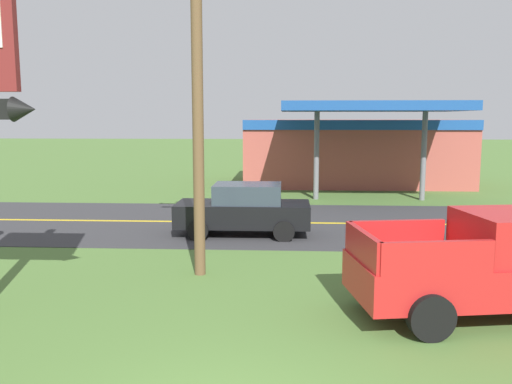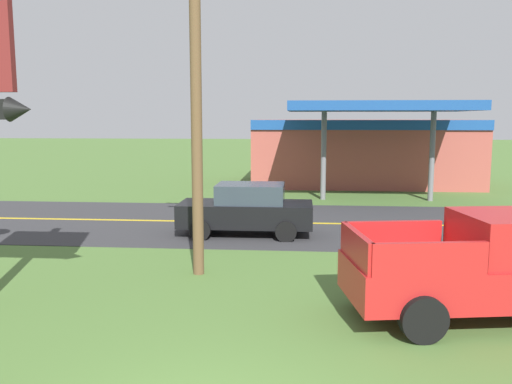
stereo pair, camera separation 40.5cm
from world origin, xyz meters
name	(u,v)px [view 1 (the left image)]	position (x,y,z in m)	size (l,w,h in m)	color
road_asphalt	(264,223)	(0.00, 13.00, 0.01)	(140.00, 8.00, 0.02)	#333335
road_centre_line	(264,222)	(0.00, 13.00, 0.02)	(126.00, 0.20, 0.01)	gold
utility_pole	(197,58)	(-1.26, 6.62, 5.04)	(1.78, 0.26, 9.51)	brown
gas_station	(354,150)	(4.55, 24.44, 1.94)	(12.00, 11.50, 4.40)	#A84C42
pickup_red_parked_on_lawn	(496,266)	(4.70, 4.26, 0.96)	(5.45, 2.86, 1.96)	red
car_black_near_lane	(244,209)	(-0.54, 11.00, 0.83)	(4.20, 2.00, 1.64)	black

